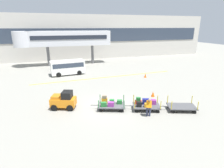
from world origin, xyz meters
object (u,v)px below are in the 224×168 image
object	(u,v)px
baggage_cart_tail	(182,107)
baggage_handler	(149,107)
shuttle_van	(68,66)
safety_cone_near	(153,94)
baggage_cart_lead	(110,104)
baggage_tug	(64,100)
safety_cone_far	(145,76)
baggage_cart_middle	(145,104)

from	to	relation	value
baggage_cart_tail	baggage_handler	distance (m)	3.28
shuttle_van	baggage_handler	bearing A→B (deg)	-71.94
safety_cone_near	baggage_cart_lead	bearing A→B (deg)	-163.80
baggage_cart_lead	baggage_handler	world-z (taller)	baggage_handler
shuttle_van	safety_cone_near	xyz separation A→B (m)	(7.57, -11.74, -0.96)
baggage_cart_tail	baggage_handler	bearing A→B (deg)	-177.73
baggage_tug	shuttle_van	distance (m)	11.93
baggage_cart_lead	baggage_cart_tail	distance (m)	6.10
baggage_cart_tail	safety_cone_near	world-z (taller)	baggage_cart_tail
safety_cone_far	baggage_handler	bearing A→B (deg)	-116.49
baggage_handler	safety_cone_far	xyz separation A→B (m)	(5.24, 10.51, -0.59)
baggage_tug	baggage_cart_lead	bearing A→B (deg)	-19.34
baggage_handler	shuttle_van	xyz separation A→B (m)	(-5.03, 15.44, 0.37)
baggage_tug	safety_cone_near	world-z (taller)	baggage_tug
baggage_handler	safety_cone_near	xyz separation A→B (m)	(2.54, 3.70, -0.59)
baggage_cart_lead	shuttle_van	xyz separation A→B (m)	(-2.55, 13.20, 0.75)
baggage_cart_tail	safety_cone_far	xyz separation A→B (m)	(2.00, 10.38, -0.07)
baggage_cart_lead	baggage_cart_middle	size ratio (longest dim) A/B	1.00
baggage_tug	baggage_cart_middle	xyz separation A→B (m)	(6.68, -2.34, -0.26)
baggage_tug	safety_cone_near	xyz separation A→B (m)	(8.85, 0.11, -0.48)
baggage_handler	safety_cone_near	size ratio (longest dim) A/B	2.84
baggage_tug	baggage_handler	world-z (taller)	baggage_tug
safety_cone_far	safety_cone_near	bearing A→B (deg)	-111.63
baggage_tug	shuttle_van	bearing A→B (deg)	83.84
baggage_cart_tail	baggage_handler	world-z (taller)	baggage_handler
baggage_cart_middle	safety_cone_far	world-z (taller)	baggage_cart_middle
baggage_cart_tail	safety_cone_far	size ratio (longest dim) A/B	5.58
baggage_cart_lead	safety_cone_far	bearing A→B (deg)	46.96
baggage_cart_middle	baggage_cart_tail	size ratio (longest dim) A/B	1.00
baggage_handler	safety_cone_far	size ratio (longest dim) A/B	2.84
baggage_cart_lead	safety_cone_far	xyz separation A→B (m)	(7.72, 8.27, -0.21)
safety_cone_near	safety_cone_far	size ratio (longest dim) A/B	1.00
safety_cone_far	shuttle_van	bearing A→B (deg)	154.36
baggage_tug	baggage_handler	size ratio (longest dim) A/B	1.50
shuttle_van	safety_cone_near	world-z (taller)	shuttle_van
baggage_cart_tail	shuttle_van	size ratio (longest dim) A/B	0.62
baggage_cart_lead	baggage_handler	bearing A→B (deg)	-42.11
baggage_tug	baggage_cart_middle	bearing A→B (deg)	-19.31
baggage_tug	safety_cone_near	distance (m)	8.86
baggage_tug	safety_cone_far	xyz separation A→B (m)	(11.55, 6.92, -0.48)
baggage_tug	baggage_cart_tail	bearing A→B (deg)	-19.91
baggage_tug	safety_cone_near	bearing A→B (deg)	0.74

